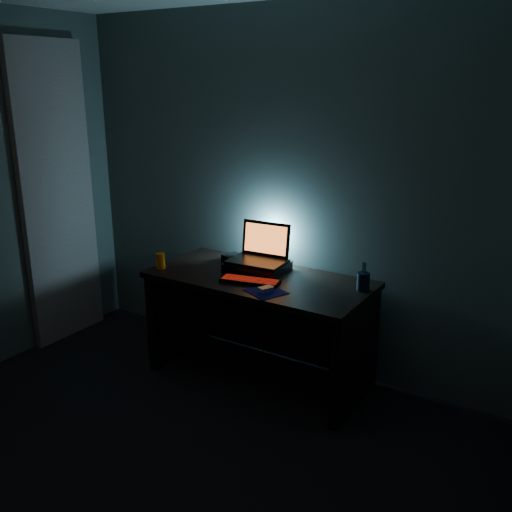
# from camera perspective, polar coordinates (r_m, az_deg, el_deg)

# --- Properties ---
(room) EXTENTS (3.50, 4.00, 2.50)m
(room) POSITION_cam_1_polar(r_m,az_deg,el_deg) (2.49, -19.68, -1.66)
(room) COLOR black
(room) RESTS_ON ground
(desk) EXTENTS (1.50, 0.70, 0.75)m
(desk) POSITION_cam_1_polar(r_m,az_deg,el_deg) (3.94, 0.71, -5.43)
(desk) COLOR black
(desk) RESTS_ON ground
(curtain) EXTENTS (0.06, 0.65, 2.30)m
(curtain) POSITION_cam_1_polar(r_m,az_deg,el_deg) (4.67, -19.25, 5.67)
(curtain) COLOR #B8B493
(curtain) RESTS_ON ground
(riser) EXTENTS (0.42, 0.33, 0.06)m
(riser) POSITION_cam_1_polar(r_m,az_deg,el_deg) (3.92, 0.13, -1.08)
(riser) COLOR black
(riser) RESTS_ON desk
(laptop) EXTENTS (0.40, 0.31, 0.26)m
(laptop) POSITION_cam_1_polar(r_m,az_deg,el_deg) (3.93, 0.48, 0.37)
(laptop) COLOR black
(laptop) RESTS_ON riser
(keyboard) EXTENTS (0.41, 0.20, 0.02)m
(keyboard) POSITION_cam_1_polar(r_m,az_deg,el_deg) (3.70, -0.60, -2.50)
(keyboard) COLOR black
(keyboard) RESTS_ON desk
(mousepad) EXTENTS (0.28, 0.27, 0.00)m
(mousepad) POSITION_cam_1_polar(r_m,az_deg,el_deg) (3.55, 0.99, -3.57)
(mousepad) COLOR navy
(mousepad) RESTS_ON desk
(mouse) EXTENTS (0.09, 0.11, 0.03)m
(mouse) POSITION_cam_1_polar(r_m,az_deg,el_deg) (3.54, 0.99, -3.33)
(mouse) COLOR #95959A
(mouse) RESTS_ON mousepad
(pen_cup) EXTENTS (0.08, 0.08, 0.11)m
(pen_cup) POSITION_cam_1_polar(r_m,az_deg,el_deg) (3.62, 10.68, -2.52)
(pen_cup) COLOR black
(pen_cup) RESTS_ON desk
(juice_glass) EXTENTS (0.07, 0.07, 0.11)m
(juice_glass) POSITION_cam_1_polar(r_m,az_deg,el_deg) (4.02, -9.53, -0.48)
(juice_glass) COLOR orange
(juice_glass) RESTS_ON desk
(router) EXTENTS (0.19, 0.18, 0.05)m
(router) POSITION_cam_1_polar(r_m,az_deg,el_deg) (4.10, -2.17, -0.31)
(router) COLOR black
(router) RESTS_ON desk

